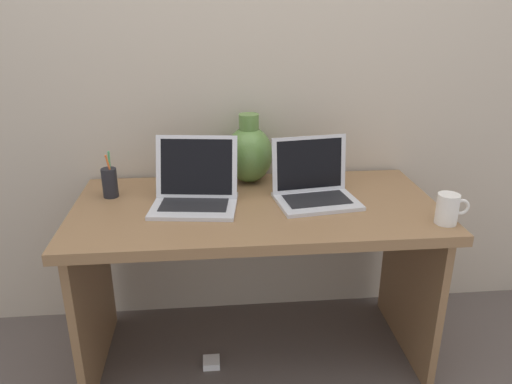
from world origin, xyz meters
TOP-DOWN VIEW (x-y plane):
  - ground_plane at (0.00, 0.00)m, footprint 6.00×6.00m
  - back_wall at (0.00, 0.39)m, footprint 4.40×0.04m
  - desk at (0.00, 0.00)m, footprint 1.40×0.69m
  - laptop_left at (-0.23, 0.03)m, footprint 0.35×0.30m
  - laptop_right at (0.23, 0.03)m, footprint 0.34×0.28m
  - green_vase at (-0.01, 0.26)m, footprint 0.20×0.20m
  - coffee_mug at (0.65, -0.24)m, footprint 0.12×0.08m
  - pen_cup at (-0.57, 0.13)m, footprint 0.06×0.06m
  - power_brick at (-0.20, -0.07)m, footprint 0.07×0.07m

SIDE VIEW (x-z plane):
  - ground_plane at x=0.00m, z-range 0.00..0.00m
  - power_brick at x=-0.20m, z-range 0.00..0.03m
  - desk at x=0.00m, z-range 0.20..0.91m
  - coffee_mug at x=0.65m, z-range 0.71..0.82m
  - pen_cup at x=-0.57m, z-range 0.68..0.86m
  - laptop_right at x=0.23m, z-range 0.65..0.89m
  - laptop_left at x=-0.23m, z-range 0.65..0.90m
  - green_vase at x=-0.01m, z-range 0.69..0.98m
  - back_wall at x=0.00m, z-range 0.00..2.40m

